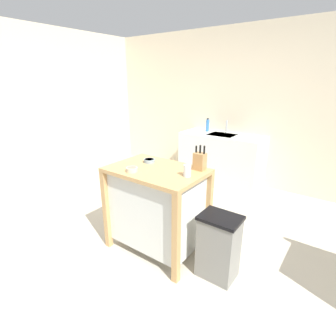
{
  "coord_description": "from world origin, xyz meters",
  "views": [
    {
      "loc": [
        1.56,
        -1.88,
        1.78
      ],
      "look_at": [
        0.03,
        0.2,
        0.88
      ],
      "focal_mm": 27.45,
      "sensor_mm": 36.0,
      "label": 1
    }
  ],
  "objects_px": {
    "drinking_cup": "(187,171)",
    "bottle_hand_soap": "(208,125)",
    "bowl_ceramic_wide": "(132,169)",
    "sink_faucet": "(226,127)",
    "kitchen_island": "(157,205)",
    "knife_block": "(200,161)",
    "trash_bin": "(218,247)",
    "bowl_stoneware_deep": "(149,161)"
  },
  "relations": [
    {
      "from": "drinking_cup",
      "to": "bottle_hand_soap",
      "type": "distance_m",
      "value": 2.41
    },
    {
      "from": "bowl_ceramic_wide",
      "to": "sink_faucet",
      "type": "relative_size",
      "value": 0.51
    },
    {
      "from": "drinking_cup",
      "to": "sink_faucet",
      "type": "distance_m",
      "value": 2.36
    },
    {
      "from": "kitchen_island",
      "to": "bowl_ceramic_wide",
      "type": "relative_size",
      "value": 8.57
    },
    {
      "from": "knife_block",
      "to": "bottle_hand_soap",
      "type": "distance_m",
      "value": 2.21
    },
    {
      "from": "bowl_ceramic_wide",
      "to": "trash_bin",
      "type": "distance_m",
      "value": 1.09
    },
    {
      "from": "knife_block",
      "to": "drinking_cup",
      "type": "height_order",
      "value": "knife_block"
    },
    {
      "from": "knife_block",
      "to": "bottle_hand_soap",
      "type": "height_order",
      "value": "knife_block"
    },
    {
      "from": "knife_block",
      "to": "bowl_ceramic_wide",
      "type": "height_order",
      "value": "knife_block"
    },
    {
      "from": "bowl_stoneware_deep",
      "to": "drinking_cup",
      "type": "height_order",
      "value": "drinking_cup"
    },
    {
      "from": "bottle_hand_soap",
      "to": "trash_bin",
      "type": "bearing_deg",
      "value": -59.03
    },
    {
      "from": "bowl_stoneware_deep",
      "to": "kitchen_island",
      "type": "bearing_deg",
      "value": -31.75
    },
    {
      "from": "sink_faucet",
      "to": "kitchen_island",
      "type": "bearing_deg",
      "value": -83.18
    },
    {
      "from": "knife_block",
      "to": "drinking_cup",
      "type": "bearing_deg",
      "value": -89.62
    },
    {
      "from": "knife_block",
      "to": "sink_faucet",
      "type": "xyz_separation_m",
      "value": [
        -0.64,
        2.05,
        -0.02
      ]
    },
    {
      "from": "drinking_cup",
      "to": "sink_faucet",
      "type": "xyz_separation_m",
      "value": [
        -0.64,
        2.28,
        0.01
      ]
    },
    {
      "from": "drinking_cup",
      "to": "trash_bin",
      "type": "xyz_separation_m",
      "value": [
        0.36,
        -0.0,
        -0.67
      ]
    },
    {
      "from": "sink_faucet",
      "to": "bottle_hand_soap",
      "type": "relative_size",
      "value": 0.93
    },
    {
      "from": "kitchen_island",
      "to": "sink_faucet",
      "type": "relative_size",
      "value": 4.4
    },
    {
      "from": "bottle_hand_soap",
      "to": "drinking_cup",
      "type": "bearing_deg",
      "value": -66.32
    },
    {
      "from": "drinking_cup",
      "to": "sink_faucet",
      "type": "height_order",
      "value": "sink_faucet"
    },
    {
      "from": "kitchen_island",
      "to": "bottle_hand_soap",
      "type": "distance_m",
      "value": 2.34
    },
    {
      "from": "bowl_stoneware_deep",
      "to": "bottle_hand_soap",
      "type": "height_order",
      "value": "bottle_hand_soap"
    },
    {
      "from": "knife_block",
      "to": "trash_bin",
      "type": "bearing_deg",
      "value": -32.71
    },
    {
      "from": "bowl_ceramic_wide",
      "to": "knife_block",
      "type": "bearing_deg",
      "value": 41.16
    },
    {
      "from": "kitchen_island",
      "to": "bottle_hand_soap",
      "type": "relative_size",
      "value": 4.11
    },
    {
      "from": "trash_bin",
      "to": "kitchen_island",
      "type": "bearing_deg",
      "value": 179.74
    },
    {
      "from": "bowl_stoneware_deep",
      "to": "trash_bin",
      "type": "bearing_deg",
      "value": -7.44
    },
    {
      "from": "bowl_stoneware_deep",
      "to": "sink_faucet",
      "type": "bearing_deg",
      "value": 92.26
    },
    {
      "from": "knife_block",
      "to": "sink_faucet",
      "type": "relative_size",
      "value": 1.13
    },
    {
      "from": "kitchen_island",
      "to": "bottle_hand_soap",
      "type": "height_order",
      "value": "bottle_hand_soap"
    },
    {
      "from": "kitchen_island",
      "to": "bowl_stoneware_deep",
      "type": "relative_size",
      "value": 8.01
    },
    {
      "from": "knife_block",
      "to": "bowl_ceramic_wide",
      "type": "distance_m",
      "value": 0.67
    },
    {
      "from": "sink_faucet",
      "to": "knife_block",
      "type": "bearing_deg",
      "value": -72.72
    },
    {
      "from": "kitchen_island",
      "to": "knife_block",
      "type": "bearing_deg",
      "value": 32.02
    },
    {
      "from": "bowl_stoneware_deep",
      "to": "bowl_ceramic_wide",
      "type": "bearing_deg",
      "value": -80.61
    },
    {
      "from": "bowl_stoneware_deep",
      "to": "trash_bin",
      "type": "xyz_separation_m",
      "value": [
        0.91,
        -0.12,
        -0.63
      ]
    },
    {
      "from": "bowl_stoneware_deep",
      "to": "drinking_cup",
      "type": "distance_m",
      "value": 0.57
    },
    {
      "from": "bowl_ceramic_wide",
      "to": "sink_faucet",
      "type": "height_order",
      "value": "sink_faucet"
    },
    {
      "from": "bowl_ceramic_wide",
      "to": "bowl_stoneware_deep",
      "type": "bearing_deg",
      "value": 99.39
    },
    {
      "from": "knife_block",
      "to": "trash_bin",
      "type": "distance_m",
      "value": 0.82
    },
    {
      "from": "bowl_ceramic_wide",
      "to": "trash_bin",
      "type": "height_order",
      "value": "bowl_ceramic_wide"
    }
  ]
}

